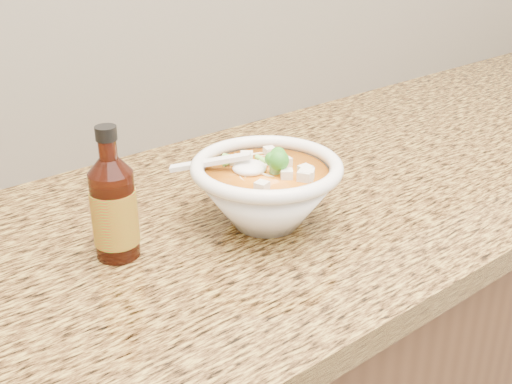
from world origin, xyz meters
TOP-DOWN VIEW (x-y plane):
  - counter_slab at (0.00, 1.68)m, footprint 4.00×0.68m
  - soup_bowl at (-0.04, 1.61)m, footprint 0.22×0.22m
  - hot_sauce_bottle at (-0.26, 1.67)m, footprint 0.07×0.07m

SIDE VIEW (x-z plane):
  - counter_slab at x=0.00m, z-range 0.86..0.90m
  - soup_bowl at x=-0.04m, z-range 0.89..1.01m
  - hot_sauce_bottle at x=-0.26m, z-range 0.88..1.06m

